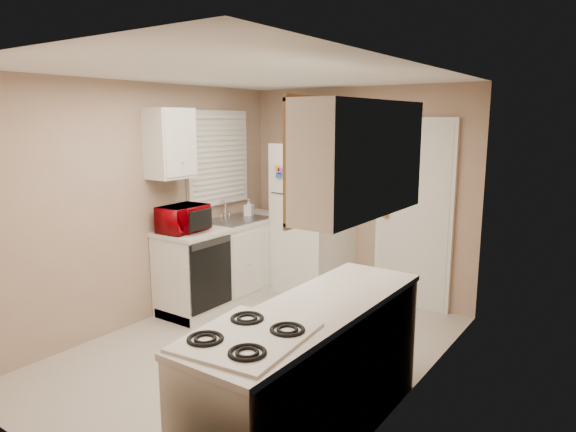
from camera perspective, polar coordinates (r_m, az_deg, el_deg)
The scene contains 19 objects.
floor at distance 4.76m, azimuth -3.56°, elevation -14.68°, with size 3.80×3.80×0.00m, color beige.
ceiling at distance 4.32m, azimuth -3.94°, elevation 15.49°, with size 3.80×3.80×0.00m, color white.
wall_left at distance 5.36m, azimuth -15.54°, elevation 1.30°, with size 3.80×3.80×0.00m, color tan.
wall_right at distance 3.69m, azimuth 13.53°, elevation -2.71°, with size 3.80×3.80×0.00m, color tan.
wall_back at distance 5.96m, azimuth 7.72°, elevation 2.51°, with size 2.80×2.80×0.00m, color tan.
wall_front at distance 3.17m, azimuth -25.79°, elevation -5.69°, with size 2.80×2.80×0.00m, color tan.
left_counter at distance 5.91m, azimuth -6.57°, elevation -4.96°, with size 0.60×1.80×0.90m, color silver.
dishwasher at distance 5.29m, azimuth -8.52°, elevation -6.44°, with size 0.03×0.58×0.72m, color black.
sink at distance 5.93m, azimuth -5.69°, elevation -0.83°, with size 0.54×0.74×0.16m, color gray.
microwave at distance 5.37m, azimuth -11.58°, elevation -0.13°, with size 0.27×0.49×0.33m, color #890007.
soap_bottle at distance 6.13m, azimuth -4.38°, elevation 0.90°, with size 0.09×0.10×0.21m, color beige.
window_blinds at distance 6.00m, azimuth -7.72°, elevation 6.40°, with size 0.10×0.98×1.08m, color silver.
upper_cabinet_left at distance 5.33m, azimuth -12.99°, elevation 7.86°, with size 0.30×0.45×0.70m, color silver.
refrigerator at distance 5.96m, azimuth 2.76°, elevation -0.47°, with size 0.73×0.71×1.77m, color silver.
cabinet_over_fridge at distance 5.97m, azimuth 3.77°, elevation 10.30°, with size 0.70×0.30×0.40m, color silver.
interior_door at distance 5.68m, azimuth 13.78°, elevation 0.04°, with size 0.86×0.06×2.08m, color silver.
right_counter at distance 3.40m, azimuth 2.81°, elevation -17.11°, with size 0.60×2.00×0.90m, color silver.
stove at distance 3.02m, azimuth -4.41°, elevation -21.58°, with size 0.57×0.70×0.85m, color silver.
upper_cabinet_right at distance 3.21m, azimuth 8.19°, elevation 6.36°, with size 0.30×1.20×0.70m, color silver.
Camera 1 is at (2.69, -3.36, 2.03)m, focal length 32.00 mm.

